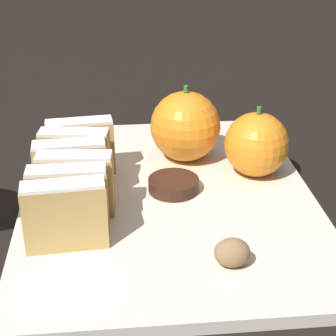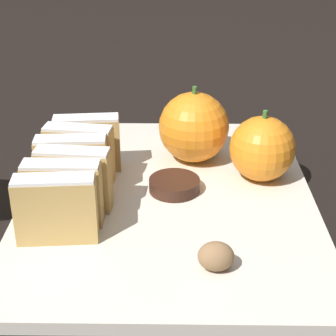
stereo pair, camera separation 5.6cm
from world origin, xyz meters
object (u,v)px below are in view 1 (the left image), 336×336
object	(u,v)px
chocolate_cookie	(174,185)
walnut	(232,253)
orange_near	(185,126)
orange_far	(256,144)

from	to	relation	value
chocolate_cookie	walnut	bearing A→B (deg)	-75.42
orange_near	chocolate_cookie	xyz separation A→B (m)	(-0.02, -0.08, -0.03)
orange_near	orange_far	size ratio (longest dim) A/B	1.13
chocolate_cookie	orange_near	bearing A→B (deg)	74.24
orange_near	walnut	distance (m)	0.21
orange_near	orange_far	distance (m)	0.08
orange_far	chocolate_cookie	xyz separation A→B (m)	(-0.09, -0.03, -0.03)
orange_far	walnut	world-z (taller)	orange_far
orange_near	chocolate_cookie	distance (m)	0.09
orange_far	walnut	bearing A→B (deg)	-109.70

